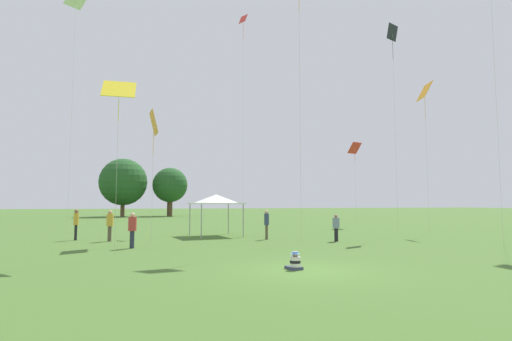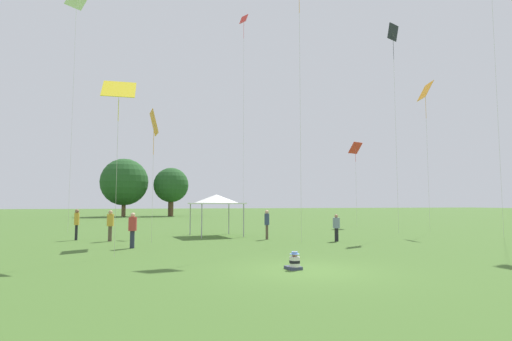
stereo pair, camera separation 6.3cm
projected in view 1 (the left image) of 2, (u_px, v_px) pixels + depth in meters
The scene contains 17 objects.
ground_plane at pixel (308, 271), 13.01m from camera, with size 300.00×300.00×0.00m, color #426628.
seated_toddler at pixel (295, 262), 13.20m from camera, with size 0.50×0.59×0.60m.
person_standing_0 at pixel (76, 221), 23.68m from camera, with size 0.36×0.36×1.83m.
person_standing_1 at pixel (267, 221), 24.19m from camera, with size 0.31×0.31×1.77m.
person_standing_2 at pixel (132, 227), 19.51m from camera, with size 0.40×0.40×1.72m.
person_standing_3 at pixel (336, 226), 22.96m from camera, with size 0.55×0.55×1.54m.
person_standing_4 at pixel (110, 223), 22.99m from camera, with size 0.48×0.48×1.78m.
canopy_tent at pixel (216, 199), 26.75m from camera, with size 3.55×3.55×2.77m.
kite_0 at pixel (355, 149), 38.08m from camera, with size 1.44×1.15×7.95m.
kite_1 at pixel (393, 39), 29.90m from camera, with size 1.16×0.69×15.55m.
kite_2 at pixel (119, 91), 16.67m from camera, with size 1.36×1.03×7.42m.
kite_3 at pixel (76, 6), 30.89m from camera, with size 1.80×1.76×18.35m.
kite_4 at pixel (425, 93), 30.42m from camera, with size 1.06×1.60×11.36m.
kite_5 at pixel (154, 124), 22.49m from camera, with size 0.50×1.39×7.38m.
kite_7 at pixel (243, 33), 35.55m from camera, with size 0.70×0.87×19.00m.
distant_tree_0 at pixel (123, 182), 65.02m from camera, with size 7.63×7.63×9.44m.
distant_tree_1 at pixel (170, 185), 67.25m from camera, with size 5.82×5.82×8.15m.
Camera 1 is at (-5.24, -12.27, 2.20)m, focal length 28.00 mm.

